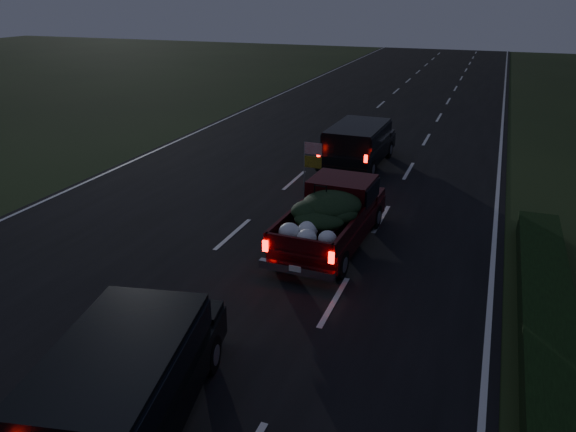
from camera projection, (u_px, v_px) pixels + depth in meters
The scene contains 6 objects.
ground at pixel (123, 331), 11.06m from camera, with size 120.00×120.00×0.00m, color black.
road_asphalt at pixel (123, 330), 11.05m from camera, with size 14.00×120.00×0.02m, color black.
hedge_row at pixel (547, 315), 11.04m from camera, with size 1.00×10.00×0.60m, color black.
pickup_truck at pixel (332, 213), 14.49m from camera, with size 1.95×4.65×2.40m.
lead_suv at pixel (358, 141), 21.04m from camera, with size 2.00×4.56×1.30m.
rear_suv at pixel (123, 377), 8.22m from camera, with size 2.70×4.73×1.28m.
Camera 1 is at (6.31, -7.69, 6.24)m, focal length 35.00 mm.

